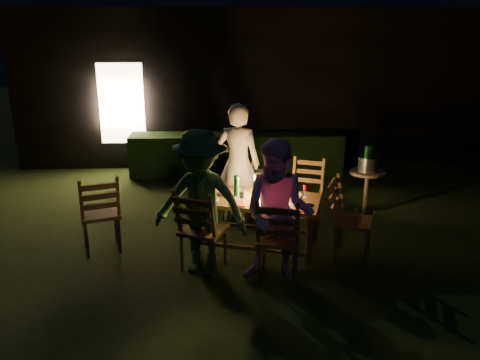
{
  "coord_description": "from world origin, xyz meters",
  "views": [
    {
      "loc": [
        -0.89,
        -5.35,
        2.7
      ],
      "look_at": [
        -0.59,
        0.55,
        0.84
      ],
      "focal_mm": 35.0,
      "sensor_mm": 36.0,
      "label": 1
    }
  ],
  "objects_px": {
    "person_opp_right": "(279,213)",
    "dining_table": "(255,203)",
    "chair_end": "(351,233)",
    "person_opp_left": "(201,203)",
    "chair_near_left": "(203,244)",
    "bottle_table": "(237,186)",
    "side_table": "(367,176)",
    "bottle_bucket_a": "(366,162)",
    "lantern": "(260,185)",
    "bottle_bucket_b": "(371,160)",
    "chair_near_right": "(278,253)",
    "ice_bucket": "(368,164)",
    "chair_far_left": "(237,204)",
    "chair_spare": "(101,227)",
    "person_house_side": "(238,164)",
    "chair_far_right": "(305,208)"
  },
  "relations": [
    {
      "from": "chair_far_right",
      "to": "bottle_table",
      "type": "bearing_deg",
      "value": 47.06
    },
    {
      "from": "chair_near_right",
      "to": "chair_spare",
      "type": "xyz_separation_m",
      "value": [
        -2.18,
        0.86,
        0.01
      ]
    },
    {
      "from": "chair_far_left",
      "to": "lantern",
      "type": "bearing_deg",
      "value": 122.59
    },
    {
      "from": "chair_near_left",
      "to": "person_opp_right",
      "type": "relative_size",
      "value": 0.66
    },
    {
      "from": "chair_far_left",
      "to": "chair_spare",
      "type": "relative_size",
      "value": 0.86
    },
    {
      "from": "bottle_table",
      "to": "bottle_bucket_b",
      "type": "distance_m",
      "value": 2.3
    },
    {
      "from": "lantern",
      "to": "bottle_bucket_a",
      "type": "relative_size",
      "value": 1.09
    },
    {
      "from": "person_opp_right",
      "to": "lantern",
      "type": "xyz_separation_m",
      "value": [
        -0.12,
        0.95,
        0.01
      ]
    },
    {
      "from": "chair_near_left",
      "to": "bottle_bucket_a",
      "type": "xyz_separation_m",
      "value": [
        2.41,
        1.58,
        0.55
      ]
    },
    {
      "from": "bottle_table",
      "to": "chair_end",
      "type": "bearing_deg",
      "value": -17.62
    },
    {
      "from": "chair_near_left",
      "to": "chair_spare",
      "type": "relative_size",
      "value": 1.0
    },
    {
      "from": "chair_near_left",
      "to": "side_table",
      "type": "bearing_deg",
      "value": 58.02
    },
    {
      "from": "side_table",
      "to": "bottle_bucket_b",
      "type": "height_order",
      "value": "bottle_bucket_b"
    },
    {
      "from": "chair_end",
      "to": "person_opp_left",
      "type": "relative_size",
      "value": 0.62
    },
    {
      "from": "chair_spare",
      "to": "bottle_table",
      "type": "xyz_separation_m",
      "value": [
        1.75,
        0.09,
        0.49
      ]
    },
    {
      "from": "dining_table",
      "to": "person_opp_left",
      "type": "xyz_separation_m",
      "value": [
        -0.68,
        -0.64,
        0.24
      ]
    },
    {
      "from": "chair_near_right",
      "to": "person_opp_right",
      "type": "xyz_separation_m",
      "value": [
        -0.02,
        -0.05,
        0.5
      ]
    },
    {
      "from": "chair_end",
      "to": "bottle_table",
      "type": "bearing_deg",
      "value": -84.11
    },
    {
      "from": "chair_far_right",
      "to": "bottle_table",
      "type": "relative_size",
      "value": 3.69
    },
    {
      "from": "side_table",
      "to": "bottle_table",
      "type": "bearing_deg",
      "value": -154.96
    },
    {
      "from": "chair_near_left",
      "to": "dining_table",
      "type": "bearing_deg",
      "value": 66.5
    },
    {
      "from": "bottle_bucket_b",
      "to": "person_opp_left",
      "type": "bearing_deg",
      "value": -145.86
    },
    {
      "from": "person_opp_left",
      "to": "bottle_bucket_a",
      "type": "relative_size",
      "value": 5.34
    },
    {
      "from": "side_table",
      "to": "bottle_bucket_a",
      "type": "distance_m",
      "value": 0.25
    },
    {
      "from": "person_opp_right",
      "to": "side_table",
      "type": "relative_size",
      "value": 2.31
    },
    {
      "from": "bottle_bucket_a",
      "to": "bottle_bucket_b",
      "type": "relative_size",
      "value": 1.0
    },
    {
      "from": "chair_far_left",
      "to": "person_opp_left",
      "type": "height_order",
      "value": "person_opp_left"
    },
    {
      "from": "person_house_side",
      "to": "ice_bucket",
      "type": "relative_size",
      "value": 5.9
    },
    {
      "from": "dining_table",
      "to": "chair_far_right",
      "type": "height_order",
      "value": "chair_far_right"
    },
    {
      "from": "dining_table",
      "to": "chair_far_left",
      "type": "height_order",
      "value": "chair_far_left"
    },
    {
      "from": "person_opp_right",
      "to": "bottle_table",
      "type": "distance_m",
      "value": 1.08
    },
    {
      "from": "chair_near_left",
      "to": "bottle_bucket_b",
      "type": "xyz_separation_m",
      "value": [
        2.51,
        1.66,
        0.55
      ]
    },
    {
      "from": "chair_far_left",
      "to": "chair_far_right",
      "type": "bearing_deg",
      "value": 177.86
    },
    {
      "from": "bottle_table",
      "to": "bottle_bucket_a",
      "type": "distance_m",
      "value": 2.18
    },
    {
      "from": "ice_bucket",
      "to": "person_opp_left",
      "type": "bearing_deg",
      "value": -145.95
    },
    {
      "from": "chair_far_right",
      "to": "chair_end",
      "type": "distance_m",
      "value": 1.02
    },
    {
      "from": "chair_spare",
      "to": "person_opp_right",
      "type": "height_order",
      "value": "person_opp_right"
    },
    {
      "from": "lantern",
      "to": "dining_table",
      "type": "bearing_deg",
      "value": -152.71
    },
    {
      "from": "bottle_bucket_a",
      "to": "chair_near_right",
      "type": "bearing_deg",
      "value": -129.78
    },
    {
      "from": "person_house_side",
      "to": "person_opp_right",
      "type": "distance_m",
      "value": 1.87
    },
    {
      "from": "chair_spare",
      "to": "bottle_bucket_a",
      "type": "relative_size",
      "value": 3.37
    },
    {
      "from": "chair_end",
      "to": "bottle_table",
      "type": "height_order",
      "value": "chair_end"
    },
    {
      "from": "dining_table",
      "to": "chair_far_right",
      "type": "xyz_separation_m",
      "value": [
        0.76,
        0.57,
        -0.3
      ]
    },
    {
      "from": "chair_near_left",
      "to": "bottle_table",
      "type": "relative_size",
      "value": 3.86
    },
    {
      "from": "chair_near_right",
      "to": "side_table",
      "type": "relative_size",
      "value": 1.48
    },
    {
      "from": "person_house_side",
      "to": "person_opp_left",
      "type": "xyz_separation_m",
      "value": [
        -0.5,
        -1.56,
        -0.03
      ]
    },
    {
      "from": "person_opp_left",
      "to": "bottle_table",
      "type": "xyz_separation_m",
      "value": [
        0.44,
        0.72,
        -0.03
      ]
    },
    {
      "from": "person_opp_right",
      "to": "dining_table",
      "type": "bearing_deg",
      "value": 118.76
    },
    {
      "from": "dining_table",
      "to": "chair_end",
      "type": "xyz_separation_m",
      "value": [
        1.17,
        -0.37,
        -0.29
      ]
    },
    {
      "from": "lantern",
      "to": "bottle_bucket_b",
      "type": "relative_size",
      "value": 1.09
    }
  ]
}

